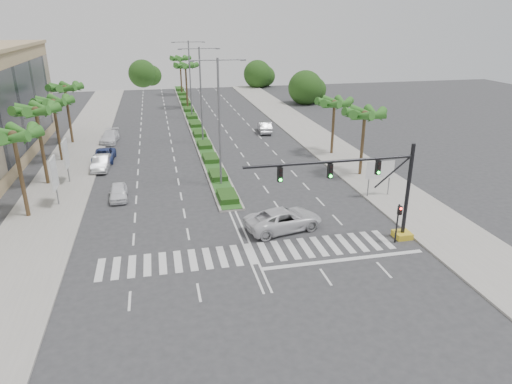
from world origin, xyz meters
TOP-DOWN VIEW (x-y plane):
  - ground at (0.00, 0.00)m, footprint 160.00×160.00m
  - footpath_right at (15.20, 20.00)m, footprint 6.00×120.00m
  - footpath_left at (-15.20, 20.00)m, footprint 6.00×120.00m
  - median at (0.00, 45.00)m, footprint 2.20×75.00m
  - median_grass at (0.00, 45.00)m, footprint 1.80×75.00m
  - signal_gantry at (9.27, -0.00)m, footprint 12.60×1.20m
  - pedestrian_signal at (10.60, -0.68)m, footprint 0.28×0.36m
  - direction_sign at (13.50, 7.99)m, footprint 2.70×0.11m
  - billboard_near at (-14.50, 12.00)m, footprint 0.18×2.10m
  - billboard_far at (-14.50, 18.00)m, footprint 0.18×2.10m
  - palm_left_near at (-16.50, 10.00)m, footprint 4.57×4.68m
  - palm_left_mid at (-16.50, 18.00)m, footprint 4.57×4.68m
  - palm_left_far at (-16.50, 26.00)m, footprint 4.57×4.68m
  - palm_left_end at (-16.50, 34.00)m, footprint 4.57×4.68m
  - palm_right_near at (14.50, 14.00)m, footprint 4.57×4.68m
  - palm_right_far at (14.50, 22.00)m, footprint 4.57×4.68m
  - palm_median_a at (0.00, 55.00)m, footprint 4.57×4.68m
  - palm_median_b at (0.00, 70.00)m, footprint 4.57×4.68m
  - streetlight_near at (0.00, 14.00)m, footprint 5.10×0.25m
  - streetlight_mid at (0.00, 30.00)m, footprint 5.10×0.25m
  - streetlight_far at (0.00, 46.00)m, footprint 5.10×0.25m
  - car_parked_a at (-9.50, 12.57)m, footprint 1.69×3.90m
  - car_parked_b at (-11.80, 21.74)m, footprint 1.86×4.73m
  - car_parked_c at (-11.80, 24.81)m, footprint 2.48×5.01m
  - car_parked_d at (-11.80, 33.45)m, footprint 2.50×5.16m
  - car_crossing at (3.27, 3.28)m, footprint 6.49×3.99m
  - car_right at (9.20, 34.35)m, footprint 2.14×4.85m

SIDE VIEW (x-z plane):
  - ground at x=0.00m, z-range 0.00..0.00m
  - footpath_right at x=15.20m, z-range 0.00..0.15m
  - footpath_left at x=-15.20m, z-range 0.00..0.15m
  - median at x=0.00m, z-range 0.00..0.20m
  - median_grass at x=0.00m, z-range 0.20..0.24m
  - car_parked_a at x=-9.50m, z-range 0.00..1.31m
  - car_parked_c at x=-11.80m, z-range 0.00..1.37m
  - car_parked_d at x=-11.80m, z-range 0.00..1.45m
  - car_parked_b at x=-11.80m, z-range 0.00..1.53m
  - car_right at x=9.20m, z-range 0.00..1.55m
  - car_crossing at x=3.27m, z-range 0.00..1.68m
  - pedestrian_signal at x=10.60m, z-range 0.54..3.54m
  - direction_sign at x=13.50m, z-range 0.75..4.15m
  - billboard_near at x=-14.50m, z-range 0.79..5.14m
  - billboard_far at x=-14.50m, z-range 0.79..5.14m
  - signal_gantry at x=9.27m, z-range -0.14..7.06m
  - palm_right_far at x=14.50m, z-range 2.54..9.29m
  - palm_right_near at x=14.50m, z-range 2.68..9.73m
  - palm_left_far at x=-16.50m, z-range 2.82..10.17m
  - palm_left_near at x=-16.50m, z-range 2.91..10.46m
  - streetlight_near at x=0.00m, z-range 0.81..12.81m
  - streetlight_mid at x=0.00m, z-range 0.81..12.81m
  - streetlight_far at x=0.00m, z-range 0.81..12.81m
  - palm_left_end at x=-16.50m, z-range 3.01..10.76m
  - palm_left_mid at x=-16.50m, z-range 3.10..11.05m
  - palm_median_a at x=0.00m, z-range 3.15..11.20m
  - palm_median_b at x=0.00m, z-range 3.15..11.20m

